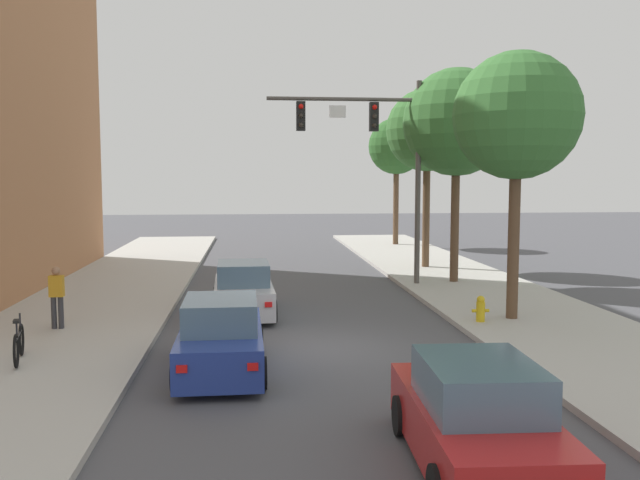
# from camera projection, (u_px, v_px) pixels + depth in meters

# --- Properties ---
(ground_plane) EXTENTS (120.00, 120.00, 0.00)m
(ground_plane) POSITION_uv_depth(u_px,v_px,m) (318.00, 349.00, 16.29)
(ground_plane) COLOR #4C4C51
(sidewalk_left) EXTENTS (5.00, 60.00, 0.15)m
(sidewalk_left) POSITION_uv_depth(u_px,v_px,m) (39.00, 353.00, 15.63)
(sidewalk_left) COLOR #B2AFA8
(sidewalk_left) RESTS_ON ground
(sidewalk_right) EXTENTS (5.00, 60.00, 0.15)m
(sidewalk_right) POSITION_uv_depth(u_px,v_px,m) (576.00, 339.00, 16.94)
(sidewalk_right) COLOR #B2AFA8
(sidewalk_right) RESTS_ON ground
(traffic_signal_mast) EXTENTS (5.69, 0.38, 7.50)m
(traffic_signal_mast) POSITION_uv_depth(u_px,v_px,m) (377.00, 145.00, 24.82)
(traffic_signal_mast) COLOR #514C47
(traffic_signal_mast) RESTS_ON sidewalk_right
(car_lead_silver) EXTENTS (1.94, 4.29, 1.60)m
(car_lead_silver) POSITION_uv_depth(u_px,v_px,m) (243.00, 291.00, 20.29)
(car_lead_silver) COLOR #B7B7BC
(car_lead_silver) RESTS_ON ground
(car_following_blue) EXTENTS (1.87, 4.26, 1.60)m
(car_following_blue) POSITION_uv_depth(u_px,v_px,m) (221.00, 339.00, 14.29)
(car_following_blue) COLOR navy
(car_following_blue) RESTS_ON ground
(car_third_red) EXTENTS (1.97, 4.30, 1.60)m
(car_third_red) POSITION_uv_depth(u_px,v_px,m) (476.00, 420.00, 9.50)
(car_third_red) COLOR #B21E1E
(car_third_red) RESTS_ON ground
(pedestrian_sidewalk_left_walker) EXTENTS (0.36, 0.22, 1.64)m
(pedestrian_sidewalk_left_walker) POSITION_uv_depth(u_px,v_px,m) (57.00, 294.00, 17.73)
(pedestrian_sidewalk_left_walker) COLOR #333338
(pedestrian_sidewalk_left_walker) RESTS_ON sidewalk_left
(bicycle_leaning) EXTENTS (0.44, 1.74, 0.98)m
(bicycle_leaning) POSITION_uv_depth(u_px,v_px,m) (19.00, 344.00, 14.58)
(bicycle_leaning) COLOR black
(bicycle_leaning) RESTS_ON sidewalk_left
(fire_hydrant) EXTENTS (0.48, 0.24, 0.72)m
(fire_hydrant) POSITION_uv_depth(u_px,v_px,m) (481.00, 309.00, 18.64)
(fire_hydrant) COLOR gold
(fire_hydrant) RESTS_ON sidewalk_right
(street_tree_nearest) EXTENTS (3.53, 3.53, 7.43)m
(street_tree_nearest) POSITION_uv_depth(u_px,v_px,m) (517.00, 117.00, 18.62)
(street_tree_nearest) COLOR brown
(street_tree_nearest) RESTS_ON sidewalk_right
(street_tree_second) EXTENTS (4.04, 4.04, 8.05)m
(street_tree_second) POSITION_uv_depth(u_px,v_px,m) (457.00, 123.00, 25.35)
(street_tree_second) COLOR brown
(street_tree_second) RESTS_ON sidewalk_right
(street_tree_third) EXTENTS (3.62, 3.62, 7.84)m
(street_tree_third) POSITION_uv_depth(u_px,v_px,m) (427.00, 131.00, 29.60)
(street_tree_third) COLOR brown
(street_tree_third) RESTS_ON sidewalk_right
(street_tree_farthest) EXTENTS (3.30, 3.30, 7.45)m
(street_tree_farthest) POSITION_uv_depth(u_px,v_px,m) (396.00, 147.00, 39.75)
(street_tree_farthest) COLOR brown
(street_tree_farthest) RESTS_ON sidewalk_right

